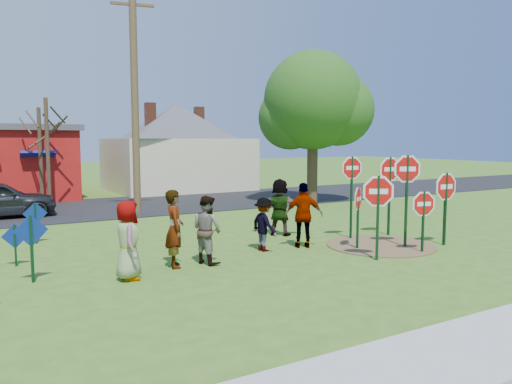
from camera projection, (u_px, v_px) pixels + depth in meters
ground at (231, 257)px, 13.42m from camera, size 120.00×120.00×0.00m
sidewalk at (458, 354)px, 7.23m from camera, size 22.00×1.80×0.08m
road at (118, 207)px, 23.30m from camera, size 120.00×7.50×0.04m
dirt_patch at (380, 245)px, 14.82m from camera, size 3.20×3.20×0.03m
cream_house at (177, 143)px, 31.34m from camera, size 9.40×9.40×6.50m
stop_sign_a at (378, 199)px, 12.89m from camera, size 0.95×0.60×2.36m
stop_sign_b at (352, 176)px, 15.62m from camera, size 0.96×0.18×2.75m
stop_sign_c at (407, 179)px, 14.39m from camera, size 1.02×0.44×2.85m
stop_sign_d at (390, 176)px, 16.28m from camera, size 1.08×0.17×2.72m
stop_sign_e at (424, 209)px, 13.79m from camera, size 0.91×0.29×1.84m
stop_sign_f at (446, 191)px, 14.76m from camera, size 1.13×0.08×2.32m
stop_sign_g at (358, 204)px, 14.24m from camera, size 0.79×0.51×1.92m
blue_diamond_b at (31, 240)px, 10.91m from camera, size 0.73×0.09×1.52m
blue_diamond_c at (15, 241)px, 12.35m from camera, size 0.62×0.09×1.07m
blue_diamond_d at (35, 218)px, 15.05m from camera, size 0.70×0.07×1.27m
person_a at (128, 240)px, 11.16m from camera, size 0.72×0.96×1.80m
person_b at (175, 229)px, 12.23m from camera, size 0.62×0.79×1.93m
person_c at (207, 230)px, 12.63m from camera, size 0.89×1.01×1.74m
person_d at (264, 224)px, 14.06m from camera, size 0.66×1.03×1.51m
person_e at (304, 215)px, 14.47m from camera, size 1.20×0.93×1.90m
person_f at (280, 207)px, 16.34m from camera, size 1.60×1.64×1.88m
utility_pole at (135, 91)px, 20.35m from camera, size 2.36×0.60×9.73m
leafy_tree at (315, 106)px, 24.05m from camera, size 5.21×4.75×7.40m
bare_tree_east at (40, 143)px, 23.39m from camera, size 1.80×1.80×4.64m
bare_tree_extra at (47, 137)px, 22.71m from camera, size 1.80×1.80×5.03m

